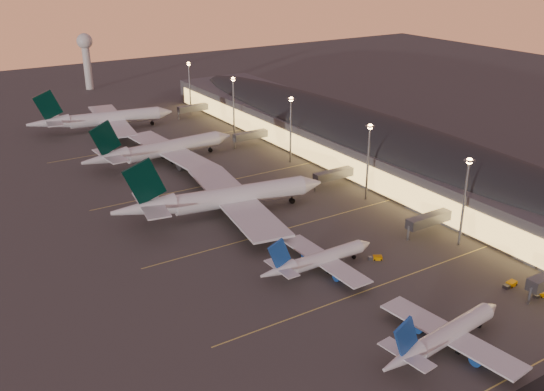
{
  "coord_description": "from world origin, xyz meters",
  "views": [
    {
      "loc": [
        -90.94,
        -100.88,
        77.6
      ],
      "look_at": [
        2.0,
        45.0,
        7.0
      ],
      "focal_mm": 40.0,
      "sensor_mm": 36.0,
      "label": 1
    }
  ],
  "objects_px": {
    "airliner_wide_far": "(103,119)",
    "baggage_tug_b": "(510,284)",
    "airliner_narrow_south": "(444,336)",
    "radar_tower": "(86,52)",
    "baggage_tug_c": "(376,258)",
    "airliner_wide_mid": "(161,149)",
    "baggage_tug_a": "(541,295)",
    "airliner_narrow_north": "(318,260)",
    "airliner_wide_near": "(223,198)"
  },
  "relations": [
    {
      "from": "airliner_wide_far",
      "to": "baggage_tug_b",
      "type": "relative_size",
      "value": 15.78
    },
    {
      "from": "airliner_narrow_south",
      "to": "airliner_wide_far",
      "type": "distance_m",
      "value": 199.95
    },
    {
      "from": "radar_tower",
      "to": "baggage_tug_c",
      "type": "relative_size",
      "value": 8.39
    },
    {
      "from": "airliner_wide_mid",
      "to": "radar_tower",
      "type": "bearing_deg",
      "value": 79.65
    },
    {
      "from": "airliner_wide_far",
      "to": "airliner_wide_mid",
      "type": "bearing_deg",
      "value": -76.87
    },
    {
      "from": "radar_tower",
      "to": "baggage_tug_c",
      "type": "xyz_separation_m",
      "value": [
        0.28,
        -254.06,
        -21.37
      ]
    },
    {
      "from": "baggage_tug_a",
      "to": "baggage_tug_c",
      "type": "xyz_separation_m",
      "value": [
        -21.0,
        35.52,
        0.02
      ]
    },
    {
      "from": "radar_tower",
      "to": "baggage_tug_a",
      "type": "bearing_deg",
      "value": -85.8
    },
    {
      "from": "airliner_narrow_north",
      "to": "radar_tower",
      "type": "bearing_deg",
      "value": 85.71
    },
    {
      "from": "baggage_tug_b",
      "to": "baggage_tug_c",
      "type": "distance_m",
      "value": 34.12
    },
    {
      "from": "airliner_narrow_north",
      "to": "baggage_tug_b",
      "type": "relative_size",
      "value": 8.41
    },
    {
      "from": "airliner_wide_near",
      "to": "baggage_tug_c",
      "type": "distance_m",
      "value": 52.52
    },
    {
      "from": "airliner_wide_mid",
      "to": "baggage_tug_b",
      "type": "distance_m",
      "value": 139.08
    },
    {
      "from": "airliner_wide_near",
      "to": "baggage_tug_b",
      "type": "distance_m",
      "value": 86.22
    },
    {
      "from": "airliner_narrow_north",
      "to": "airliner_wide_mid",
      "type": "bearing_deg",
      "value": 89.46
    },
    {
      "from": "baggage_tug_a",
      "to": "airliner_wide_near",
      "type": "bearing_deg",
      "value": 127.61
    },
    {
      "from": "baggage_tug_b",
      "to": "baggage_tug_c",
      "type": "relative_size",
      "value": 1.07
    },
    {
      "from": "baggage_tug_a",
      "to": "baggage_tug_b",
      "type": "bearing_deg",
      "value": 119.2
    },
    {
      "from": "airliner_narrow_north",
      "to": "baggage_tug_b",
      "type": "height_order",
      "value": "airliner_narrow_north"
    },
    {
      "from": "airliner_wide_near",
      "to": "airliner_wide_far",
      "type": "relative_size",
      "value": 1.05
    },
    {
      "from": "airliner_narrow_north",
      "to": "airliner_wide_mid",
      "type": "height_order",
      "value": "airliner_wide_mid"
    },
    {
      "from": "baggage_tug_c",
      "to": "airliner_wide_far",
      "type": "bearing_deg",
      "value": 129.57
    },
    {
      "from": "airliner_wide_mid",
      "to": "baggage_tug_c",
      "type": "height_order",
      "value": "airliner_wide_mid"
    },
    {
      "from": "baggage_tug_a",
      "to": "radar_tower",
      "type": "bearing_deg",
      "value": 105.33
    },
    {
      "from": "baggage_tug_a",
      "to": "baggage_tug_c",
      "type": "relative_size",
      "value": 0.97
    },
    {
      "from": "airliner_narrow_north",
      "to": "radar_tower",
      "type": "distance_m",
      "value": 251.9
    },
    {
      "from": "radar_tower",
      "to": "baggage_tug_a",
      "type": "height_order",
      "value": "radar_tower"
    },
    {
      "from": "airliner_wide_mid",
      "to": "baggage_tug_c",
      "type": "distance_m",
      "value": 107.29
    },
    {
      "from": "airliner_narrow_south",
      "to": "baggage_tug_a",
      "type": "relative_size",
      "value": 9.95
    },
    {
      "from": "baggage_tug_a",
      "to": "baggage_tug_b",
      "type": "height_order",
      "value": "baggage_tug_b"
    },
    {
      "from": "airliner_narrow_north",
      "to": "airliner_wide_near",
      "type": "relative_size",
      "value": 0.51
    },
    {
      "from": "airliner_wide_mid",
      "to": "baggage_tug_c",
      "type": "bearing_deg",
      "value": -85.0
    },
    {
      "from": "airliner_wide_mid",
      "to": "baggage_tug_a",
      "type": "xyz_separation_m",
      "value": [
        37.77,
        -141.38,
        -4.74
      ]
    },
    {
      "from": "radar_tower",
      "to": "airliner_wide_mid",
      "type": "bearing_deg",
      "value": -96.35
    },
    {
      "from": "radar_tower",
      "to": "baggage_tug_c",
      "type": "distance_m",
      "value": 254.96
    },
    {
      "from": "airliner_wide_near",
      "to": "baggage_tug_a",
      "type": "bearing_deg",
      "value": -54.54
    },
    {
      "from": "airliner_narrow_north",
      "to": "airliner_wide_far",
      "type": "bearing_deg",
      "value": 91.27
    },
    {
      "from": "baggage_tug_c",
      "to": "radar_tower",
      "type": "bearing_deg",
      "value": 121.98
    },
    {
      "from": "airliner_narrow_north",
      "to": "baggage_tug_b",
      "type": "distance_m",
      "value": 47.84
    },
    {
      "from": "airliner_narrow_south",
      "to": "airliner_narrow_north",
      "type": "bearing_deg",
      "value": 86.58
    },
    {
      "from": "baggage_tug_a",
      "to": "airliner_wide_far",
      "type": "bearing_deg",
      "value": 113.34
    },
    {
      "from": "airliner_wide_near",
      "to": "airliner_wide_far",
      "type": "xyz_separation_m",
      "value": [
        -1.15,
        114.15,
        -0.27
      ]
    },
    {
      "from": "airliner_narrow_south",
      "to": "airliner_wide_far",
      "type": "bearing_deg",
      "value": 85.84
    },
    {
      "from": "radar_tower",
      "to": "baggage_tug_b",
      "type": "height_order",
      "value": "radar_tower"
    },
    {
      "from": "airliner_wide_far",
      "to": "radar_tower",
      "type": "xyz_separation_m",
      "value": [
        21.49,
        91.88,
        16.48
      ]
    },
    {
      "from": "airliner_wide_near",
      "to": "radar_tower",
      "type": "distance_m",
      "value": 207.67
    },
    {
      "from": "airliner_wide_far",
      "to": "radar_tower",
      "type": "distance_m",
      "value": 95.79
    },
    {
      "from": "airliner_wide_mid",
      "to": "airliner_wide_far",
      "type": "bearing_deg",
      "value": 91.07
    },
    {
      "from": "airliner_narrow_south",
      "to": "airliner_narrow_north",
      "type": "relative_size",
      "value": 1.07
    },
    {
      "from": "airliner_wide_near",
      "to": "airliner_wide_mid",
      "type": "height_order",
      "value": "airliner_wide_near"
    }
  ]
}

